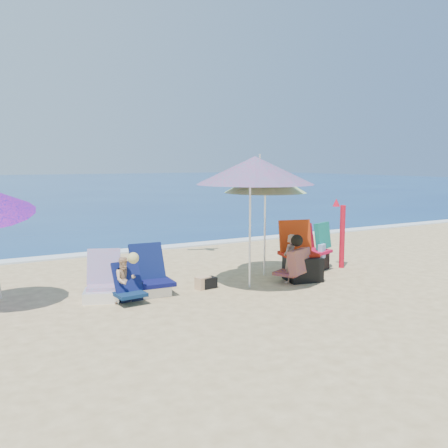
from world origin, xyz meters
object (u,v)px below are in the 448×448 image
umbrella_striped (265,181)px  camp_chair_right (315,253)px  chair_rainbow (103,286)px  person_center (294,259)px  furled_umbrella (341,230)px  camp_chair_left (301,262)px  umbrella_turquoise (255,170)px  person_left (126,280)px  chair_navy (150,281)px

umbrella_striped → camp_chair_right: bearing=-3.3°
umbrella_striped → chair_rainbow: bearing=-179.3°
umbrella_striped → person_center: bearing=-81.2°
furled_umbrella → camp_chair_left: (-1.39, -0.44, -0.46)m
umbrella_striped → camp_chair_left: 1.67m
camp_chair_left → umbrella_turquoise: bearing=-176.2°
umbrella_turquoise → person_left: size_ratio=2.95×
chair_navy → chair_rainbow: (-0.77, 0.10, -0.01)m
chair_navy → chair_rainbow: chair_navy is taller
furled_umbrella → person_left: (-4.73, -0.28, -0.42)m
furled_umbrella → camp_chair_right: bearing=169.6°
furled_umbrella → umbrella_turquoise: bearing=-168.3°
chair_rainbow → person_left: 0.51m
chair_rainbow → camp_chair_right: (4.37, -0.03, 0.15)m
umbrella_turquoise → camp_chair_right: size_ratio=2.45×
person_center → chair_rainbow: bearing=167.8°
umbrella_turquoise → camp_chair_right: 2.62m
chair_navy → furled_umbrella: bearing=-0.5°
chair_navy → camp_chair_left: camp_chair_left is taller
umbrella_striped → furled_umbrella: umbrella_striped is taller
chair_navy → person_left: chair_navy is taller
umbrella_turquoise → person_center: bearing=-4.1°
person_center → person_left: person_center is taller
umbrella_striped → chair_rainbow: 3.57m
umbrella_striped → person_left: size_ratio=2.59×
chair_rainbow → camp_chair_right: size_ratio=0.89×
umbrella_turquoise → umbrella_striped: umbrella_turquoise is taller
camp_chair_left → camp_chair_right: 0.97m
umbrella_turquoise → chair_rainbow: (-2.48, 0.65, -1.84)m
furled_umbrella → camp_chair_right: furled_umbrella is taller
chair_navy → camp_chair_left: bearing=-9.7°
umbrella_striped → furled_umbrella: size_ratio=1.46×
umbrella_turquoise → furled_umbrella: umbrella_turquoise is taller
umbrella_turquoise → furled_umbrella: bearing=11.7°
person_left → person_center: bearing=-5.6°
person_center → umbrella_striped: bearing=98.8°
camp_chair_left → person_center: camp_chair_left is taller
umbrella_striped → person_left: 3.31m
umbrella_striped → camp_chair_left: umbrella_striped is taller
camp_chair_left → person_left: size_ratio=1.36×
camp_chair_left → camp_chair_right: (0.80, 0.55, 0.02)m
umbrella_turquoise → person_center: 1.80m
chair_navy → person_left: 0.63m
furled_umbrella → person_left: furled_umbrella is taller
umbrella_striped → furled_umbrella: 2.08m
umbrella_turquoise → chair_navy: bearing=162.1°
umbrella_turquoise → furled_umbrella: 2.84m
furled_umbrella → chair_rainbow: (-4.97, 0.14, -0.59)m
chair_rainbow → camp_chair_left: bearing=-9.2°
furled_umbrella → person_center: 1.81m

